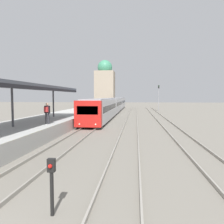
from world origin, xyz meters
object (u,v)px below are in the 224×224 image
Objects in this scene: person_on_platform at (47,112)px; signal_mast_far at (159,95)px; signal_post_near at (52,180)px; train_near at (113,104)px.

signal_mast_far is at bearing 70.29° from person_on_platform.
person_on_platform is at bearing -109.71° from signal_mast_far.
signal_mast_far is (11.97, 33.41, 1.54)m from person_on_platform.
signal_post_near is at bearing -66.68° from person_on_platform.
signal_mast_far reaches higher than train_near.
person_on_platform is 0.29× the size of signal_mast_far.
signal_post_near is 45.04m from signal_mast_far.
signal_post_near is at bearing -86.41° from train_near.
train_near is at bearing 93.59° from signal_post_near.
signal_mast_far is at bearing 80.73° from signal_post_near.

